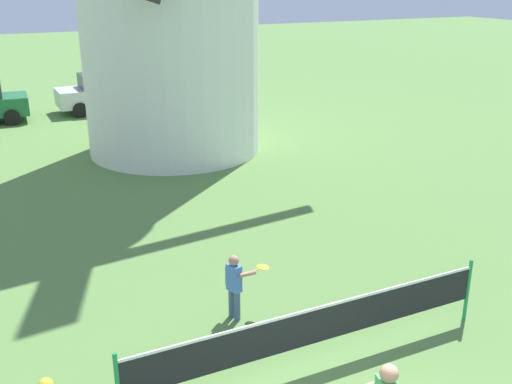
{
  "coord_description": "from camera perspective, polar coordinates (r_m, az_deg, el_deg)",
  "views": [
    {
      "loc": [
        -3.57,
        -4.15,
        5.41
      ],
      "look_at": [
        0.45,
        4.13,
        2.06
      ],
      "focal_mm": 42.07,
      "sensor_mm": 36.0,
      "label": 1
    }
  ],
  "objects": [
    {
      "name": "player_far",
      "position": [
        9.94,
        -1.96,
        -8.62
      ],
      "size": [
        0.76,
        0.37,
        1.15
      ],
      "color": "slate",
      "rests_on": "ground_plane"
    },
    {
      "name": "parked_car_silver",
      "position": [
        26.24,
        -13.55,
        9.33
      ],
      "size": [
        4.47,
        1.9,
        1.56
      ],
      "color": "silver",
      "rests_on": "ground_plane"
    },
    {
      "name": "tennis_net",
      "position": [
        8.82,
        5.83,
        -12.5
      ],
      "size": [
        5.81,
        0.06,
        1.1
      ],
      "color": "#238E4C",
      "rests_on": "ground_plane"
    }
  ]
}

